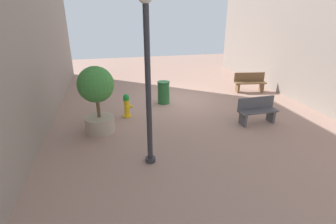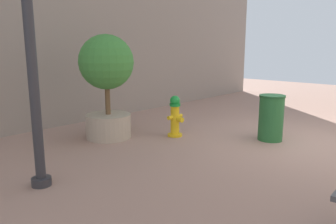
% 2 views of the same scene
% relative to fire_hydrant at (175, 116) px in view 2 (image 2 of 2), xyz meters
% --- Properties ---
extents(ground_plane, '(23.40, 23.40, 0.00)m').
position_rel_fire_hydrant_xyz_m(ground_plane, '(-2.42, -1.46, -0.46)').
color(ground_plane, '#9E7A6B').
extents(fire_hydrant, '(0.39, 0.42, 0.92)m').
position_rel_fire_hydrant_xyz_m(fire_hydrant, '(0.00, 0.00, 0.00)').
color(fire_hydrant, gold).
rests_on(fire_hydrant, ground_plane).
extents(planter_tree, '(1.16, 1.16, 2.24)m').
position_rel_fire_hydrant_xyz_m(planter_tree, '(1.00, 1.08, 0.86)').
color(planter_tree, tan).
rests_on(planter_tree, ground_plane).
extents(trash_bin, '(0.54, 0.54, 0.98)m').
position_rel_fire_hydrant_xyz_m(trash_bin, '(-1.71, -1.16, 0.03)').
color(trash_bin, '#266633').
rests_on(trash_bin, ground_plane).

